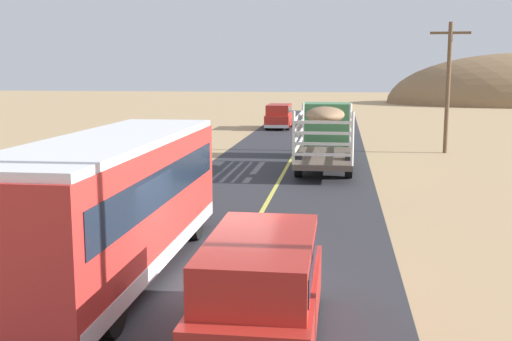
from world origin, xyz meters
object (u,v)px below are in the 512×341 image
object	(u,v)px
car_far	(279,115)
power_pole_mid	(448,83)
livestock_truck	(327,128)
bus	(114,202)
boulder_far_horizon	(184,136)
suv_near	(261,285)

from	to	relation	value
car_far	power_pole_mid	world-z (taller)	power_pole_mid
livestock_truck	bus	size ratio (longest dim) A/B	0.97
livestock_truck	boulder_far_horizon	size ratio (longest dim) A/B	8.75
power_pole_mid	boulder_far_horizon	size ratio (longest dim) A/B	6.59
bus	boulder_far_horizon	bearing A→B (deg)	100.86
suv_near	boulder_far_horizon	bearing A→B (deg)	106.61
power_pole_mid	boulder_far_horizon	world-z (taller)	power_pole_mid
bus	power_pole_mid	xyz separation A→B (m)	(11.01, 23.27, 2.19)
livestock_truck	power_pole_mid	world-z (taller)	power_pole_mid
livestock_truck	bus	world-z (taller)	bus
power_pole_mid	suv_near	bearing A→B (deg)	-105.23
suv_near	power_pole_mid	xyz separation A→B (m)	(7.22, 26.51, 2.85)
livestock_truck	bus	bearing A→B (deg)	-103.31
bus	car_far	xyz separation A→B (m)	(0.17, 36.72, -0.66)
power_pole_mid	bus	bearing A→B (deg)	-115.32
car_far	power_pole_mid	distance (m)	17.50
car_far	boulder_far_horizon	xyz separation A→B (m)	(-5.27, -10.16, -0.68)
suv_near	car_far	xyz separation A→B (m)	(-3.62, 39.96, 0.00)
livestock_truck	boulder_far_horizon	world-z (taller)	livestock_truck
suv_near	boulder_far_horizon	xyz separation A→B (m)	(-8.89, 29.79, -0.68)
bus	boulder_far_horizon	size ratio (longest dim) A/B	9.02
suv_near	bus	bearing A→B (deg)	139.46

